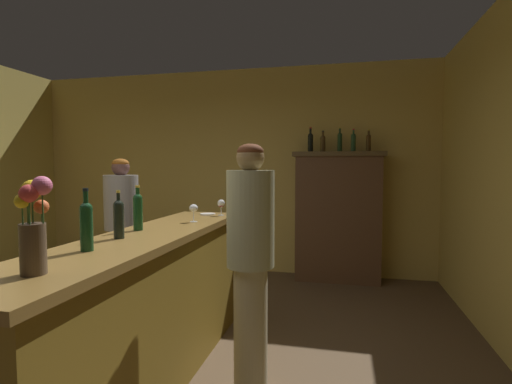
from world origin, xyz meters
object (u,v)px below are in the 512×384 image
at_px(display_bottle_center, 340,141).
at_px(display_bottle_midleft, 323,143).
at_px(wine_glass_mid, 221,204).
at_px(display_bottle_midright, 353,141).
at_px(wine_bottle_chardonnay, 86,224).
at_px(patron_in_grey, 122,225).
at_px(wine_bottle_pinot, 119,217).
at_px(flower_arrangement, 33,223).
at_px(display_bottle_left, 310,141).
at_px(wine_glass_front, 194,209).
at_px(display_cabinet, 338,214).
at_px(wine_bottle_merlot, 138,210).
at_px(bar_counter, 145,313).
at_px(bartender, 250,257).
at_px(cheese_plate, 208,214).
at_px(display_bottle_right, 368,142).

bearing_deg(display_bottle_center, display_bottle_midleft, 180.00).
height_order(wine_glass_mid, display_bottle_midright, display_bottle_midright).
relative_size(wine_bottle_chardonnay, patron_in_grey, 0.21).
bearing_deg(display_bottle_midright, patron_in_grey, -150.77).
height_order(wine_glass_mid, display_bottle_center, display_bottle_center).
xyz_separation_m(wine_bottle_chardonnay, wine_bottle_pinot, (-0.04, 0.36, -0.01)).
distance_m(flower_arrangement, display_bottle_left, 3.92).
bearing_deg(display_bottle_left, patron_in_grey, -144.29).
distance_m(wine_glass_front, display_bottle_midright, 2.64).
xyz_separation_m(wine_bottle_pinot, display_bottle_left, (0.92, 3.00, 0.65)).
distance_m(display_cabinet, display_bottle_left, 1.01).
height_order(wine_bottle_merlot, display_bottle_left, display_bottle_left).
height_order(wine_bottle_merlot, wine_glass_mid, wine_bottle_merlot).
bearing_deg(wine_glass_front, wine_bottle_chardonnay, -96.72).
bearing_deg(patron_in_grey, bar_counter, 8.57).
xyz_separation_m(wine_bottle_merlot, display_bottle_midright, (1.51, 2.69, 0.63)).
height_order(wine_glass_front, bartender, bartender).
xyz_separation_m(cheese_plate, display_bottle_center, (1.17, 1.73, 0.77)).
height_order(wine_bottle_pinot, wine_glass_front, wine_bottle_pinot).
relative_size(wine_glass_mid, display_bottle_left, 0.45).
bearing_deg(wine_bottle_pinot, wine_glass_front, 77.49).
relative_size(wine_glass_mid, flower_arrangement, 0.36).
bearing_deg(display_bottle_midleft, display_bottle_right, -0.00).
relative_size(display_bottle_center, display_bottle_midright, 1.08).
xyz_separation_m(wine_glass_front, display_bottle_center, (1.12, 2.21, 0.67)).
height_order(bar_counter, wine_glass_front, wine_glass_front).
bearing_deg(display_cabinet, display_bottle_center, 0.00).
bearing_deg(wine_glass_front, bartender, -41.40).
distance_m(display_bottle_left, bartender, 2.89).
bearing_deg(display_bottle_midright, bar_counter, -115.86).
relative_size(display_bottle_left, display_bottle_midleft, 1.17).
relative_size(bar_counter, wine_bottle_merlot, 8.35).
relative_size(patron_in_grey, bartender, 0.97).
height_order(wine_bottle_pinot, display_bottle_right, display_bottle_right).
xyz_separation_m(display_bottle_left, patron_in_grey, (-1.91, -1.38, -0.96)).
xyz_separation_m(bar_counter, display_bottle_midleft, (1.00, 2.85, 1.28)).
relative_size(wine_bottle_pinot, flower_arrangement, 0.74).
height_order(bar_counter, display_bottle_right, display_bottle_right).
bearing_deg(wine_glass_front, display_bottle_left, 71.38).
distance_m(flower_arrangement, bartender, 1.29).
height_order(display_cabinet, display_bottle_midleft, display_bottle_midleft).
relative_size(wine_glass_mid, display_bottle_center, 0.46).
xyz_separation_m(display_cabinet, display_bottle_midleft, (-0.20, 0.00, 0.93)).
bearing_deg(display_bottle_right, patron_in_grey, -152.52).
height_order(bar_counter, flower_arrangement, flower_arrangement).
xyz_separation_m(flower_arrangement, patron_in_grey, (-1.12, 2.42, -0.40)).
relative_size(wine_bottle_merlot, display_bottle_right, 1.13).
relative_size(wine_glass_front, display_bottle_midright, 0.49).
relative_size(display_cabinet, bartender, 1.03).
height_order(bar_counter, patron_in_grey, patron_in_grey).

